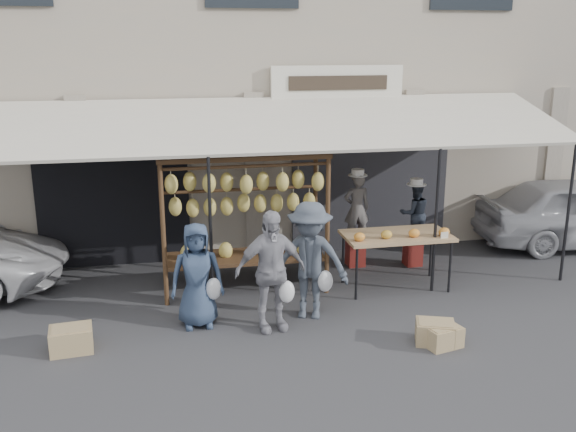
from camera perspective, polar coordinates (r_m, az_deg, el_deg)
The scene contains 15 objects.
ground_plane at distance 8.88m, azimuth 0.55°, elevation -10.57°, with size 90.00×90.00×0.00m, color #2D2D30.
shophouse at distance 14.40m, azimuth -4.95°, elevation 14.40°, with size 24.00×6.15×7.30m.
awning at distance 10.30m, azimuth -2.02°, elevation 8.07°, with size 10.00×2.35×2.92m.
banana_rack at distance 9.92m, azimuth -3.94°, elevation 1.82°, with size 2.60×0.90×2.24m.
produce_table at distance 10.33m, azimuth 9.69°, elevation -1.85°, with size 1.70×0.90×1.04m.
vendor_left at distance 11.23m, azimuth 6.12°, elevation 0.66°, with size 0.46×0.30×1.25m, color #585451.
vendor_right at distance 11.44m, azimuth 11.21°, elevation 0.21°, with size 0.54×0.42×1.10m, color #1E242D.
customer_left at distance 8.98m, azimuth -8.10°, elevation -5.25°, with size 0.73×0.47×1.49m, color #2F3F5A.
customer_mid at distance 8.75m, azimuth -1.59°, elevation -4.90°, with size 1.00×0.42×1.70m, color #93929A.
customer_right at distance 9.13m, azimuth 1.94°, elevation -3.99°, with size 1.11×0.64×1.72m, color #404853.
stool_left at distance 11.47m, azimuth 6.01°, elevation -3.38°, with size 0.30×0.30×0.42m, color maroon.
stool_right at distance 11.65m, azimuth 11.02°, elevation -3.35°, with size 0.28×0.28×0.40m, color maroon.
crate_near_a at distance 8.83m, azimuth 12.92°, elevation -10.06°, with size 0.50×0.38×0.30m, color tan.
crate_near_b at distance 8.78m, azimuth 13.56°, elevation -10.36°, with size 0.46×0.35×0.28m, color tan.
crate_far at distance 8.86m, azimuth -18.71°, elevation -10.36°, with size 0.53×0.40×0.32m, color tan.
Camera 1 is at (-1.66, -7.80, 3.89)m, focal length 40.00 mm.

